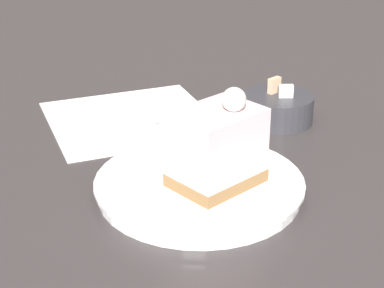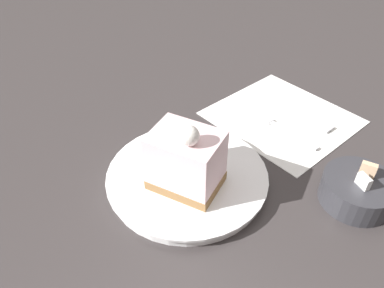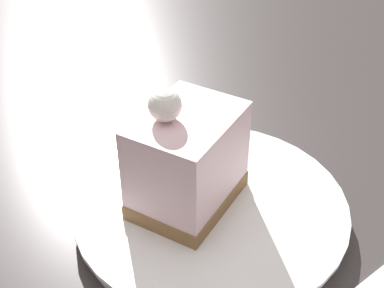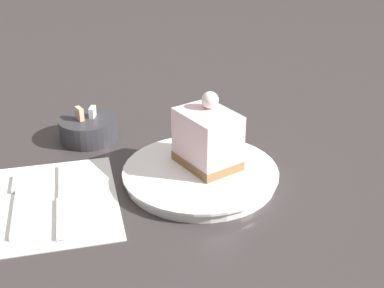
{
  "view_description": "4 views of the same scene",
  "coord_description": "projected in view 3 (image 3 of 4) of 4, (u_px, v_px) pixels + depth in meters",
  "views": [
    {
      "loc": [
        0.59,
        -0.3,
        0.36
      ],
      "look_at": [
        0.02,
        -0.03,
        0.06
      ],
      "focal_mm": 60.0,
      "sensor_mm": 36.0,
      "label": 1
    },
    {
      "loc": [
        0.3,
        0.26,
        0.4
      ],
      "look_at": [
        0.02,
        -0.02,
        0.08
      ],
      "focal_mm": 35.0,
      "sensor_mm": 36.0,
      "label": 2
    },
    {
      "loc": [
        -0.22,
        0.22,
        0.33
      ],
      "look_at": [
        0.04,
        -0.02,
        0.07
      ],
      "focal_mm": 50.0,
      "sensor_mm": 36.0,
      "label": 3
    },
    {
      "loc": [
        -0.2,
        -0.68,
        0.42
      ],
      "look_at": [
        0.01,
        -0.01,
        0.06
      ],
      "focal_mm": 50.0,
      "sensor_mm": 36.0,
      "label": 4
    }
  ],
  "objects": [
    {
      "name": "cake_slice",
      "position": [
        187.0,
        160.0,
        0.44
      ],
      "size": [
        0.1,
        0.11,
        0.11
      ],
      "rotation": [
        0.0,
        0.0,
        0.31
      ],
      "color": "olive",
      "rests_on": "plate"
    },
    {
      "name": "ground_plane",
      "position": [
        212.0,
        246.0,
        0.44
      ],
      "size": [
        4.0,
        4.0,
        0.0
      ],
      "primitive_type": "plane",
      "color": "#383333"
    },
    {
      "name": "plate",
      "position": [
        211.0,
        209.0,
        0.46
      ],
      "size": [
        0.24,
        0.24,
        0.02
      ],
      "color": "white",
      "rests_on": "ground_plane"
    }
  ]
}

